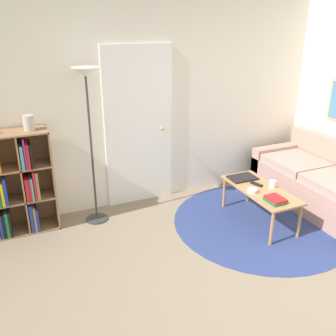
% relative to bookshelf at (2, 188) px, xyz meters
% --- Properties ---
extents(ground_plane, '(14.00, 14.00, 0.00)m').
position_rel_bookshelf_xyz_m(ground_plane, '(1.80, -2.12, -0.56)').
color(ground_plane, gray).
extents(wall_back, '(7.74, 0.11, 2.60)m').
position_rel_bookshelf_xyz_m(wall_back, '(1.80, 0.21, 0.73)').
color(wall_back, silver).
rests_on(wall_back, ground_plane).
extents(rug, '(2.08, 2.08, 0.01)m').
position_rel_bookshelf_xyz_m(rug, '(2.78, -0.96, -0.56)').
color(rug, navy).
rests_on(rug, ground_plane).
extents(bookshelf, '(0.99, 0.34, 1.17)m').
position_rel_bookshelf_xyz_m(bookshelf, '(0.00, 0.00, 0.00)').
color(bookshelf, '#936B47').
rests_on(bookshelf, ground_plane).
extents(floor_lamp, '(0.29, 0.29, 1.80)m').
position_rel_bookshelf_xyz_m(floor_lamp, '(0.99, -0.11, 0.94)').
color(floor_lamp, '#333333').
rests_on(floor_lamp, ground_plane).
extents(couch, '(0.85, 1.80, 0.80)m').
position_rel_bookshelf_xyz_m(couch, '(3.79, -0.88, -0.28)').
color(couch, tan).
rests_on(couch, ground_plane).
extents(coffee_table, '(0.45, 1.03, 0.43)m').
position_rel_bookshelf_xyz_m(coffee_table, '(2.76, -0.93, -0.18)').
color(coffee_table, '#AD7F51').
rests_on(coffee_table, ground_plane).
extents(laptop, '(0.34, 0.24, 0.02)m').
position_rel_bookshelf_xyz_m(laptop, '(2.73, -0.59, -0.12)').
color(laptop, black).
rests_on(laptop, coffee_table).
extents(bowl, '(0.11, 0.11, 0.04)m').
position_rel_bookshelf_xyz_m(bowl, '(2.61, -0.97, -0.11)').
color(bowl, silver).
rests_on(bowl, coffee_table).
extents(book_stack_on_table, '(0.17, 0.21, 0.05)m').
position_rel_bookshelf_xyz_m(book_stack_on_table, '(2.69, -1.27, -0.11)').
color(book_stack_on_table, '#196B38').
rests_on(book_stack_on_table, coffee_table).
extents(cup, '(0.08, 0.08, 0.09)m').
position_rel_bookshelf_xyz_m(cup, '(2.90, -0.96, -0.09)').
color(cup, white).
rests_on(cup, coffee_table).
extents(remote, '(0.09, 0.16, 0.02)m').
position_rel_bookshelf_xyz_m(remote, '(2.77, -0.82, -0.12)').
color(remote, black).
rests_on(remote, coffee_table).
extents(vase_on_shelf, '(0.12, 0.12, 0.16)m').
position_rel_bookshelf_xyz_m(vase_on_shelf, '(0.37, 0.00, 0.69)').
color(vase_on_shelf, '#B7B2A8').
rests_on(vase_on_shelf, bookshelf).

